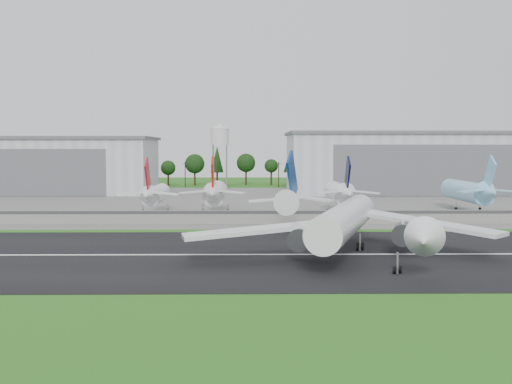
{
  "coord_description": "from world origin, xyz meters",
  "views": [
    {
      "loc": [
        7.32,
        -101.24,
        18.88
      ],
      "look_at": [
        9.2,
        40.0,
        9.0
      ],
      "focal_mm": 45.0,
      "sensor_mm": 36.0,
      "label": 1
    }
  ],
  "objects_px": {
    "parked_jet_navy": "(341,193)",
    "parked_jet_red_b": "(215,193)",
    "parked_jet_skyblue": "(470,191)",
    "parked_jet_red_a": "(154,194)",
    "main_airliner": "(346,228)"
  },
  "relations": [
    {
      "from": "parked_jet_red_a",
      "to": "parked_jet_navy",
      "type": "distance_m",
      "value": 51.92
    },
    {
      "from": "main_airliner",
      "to": "parked_jet_skyblue",
      "type": "bearing_deg",
      "value": -106.11
    },
    {
      "from": "main_airliner",
      "to": "parked_jet_red_a",
      "type": "height_order",
      "value": "main_airliner"
    },
    {
      "from": "main_airliner",
      "to": "parked_jet_navy",
      "type": "height_order",
      "value": "main_airliner"
    },
    {
      "from": "parked_jet_red_a",
      "to": "parked_jet_navy",
      "type": "relative_size",
      "value": 1.0
    },
    {
      "from": "parked_jet_red_a",
      "to": "parked_jet_navy",
      "type": "bearing_deg",
      "value": 0.06
    },
    {
      "from": "parked_jet_skyblue",
      "to": "main_airliner",
      "type": "bearing_deg",
      "value": -123.03
    },
    {
      "from": "parked_jet_navy",
      "to": "parked_jet_red_b",
      "type": "bearing_deg",
      "value": 179.98
    },
    {
      "from": "main_airliner",
      "to": "parked_jet_skyblue",
      "type": "relative_size",
      "value": 1.56
    },
    {
      "from": "parked_jet_red_b",
      "to": "parked_jet_navy",
      "type": "bearing_deg",
      "value": -0.02
    },
    {
      "from": "parked_jet_skyblue",
      "to": "parked_jet_red_a",
      "type": "bearing_deg",
      "value": -176.77
    },
    {
      "from": "parked_jet_red_a",
      "to": "parked_jet_skyblue",
      "type": "xyz_separation_m",
      "value": [
        89.88,
        5.08,
        0.39
      ]
    },
    {
      "from": "parked_jet_navy",
      "to": "parked_jet_skyblue",
      "type": "relative_size",
      "value": 0.84
    },
    {
      "from": "parked_jet_navy",
      "to": "parked_jet_skyblue",
      "type": "distance_m",
      "value": 38.29
    },
    {
      "from": "main_airliner",
      "to": "parked_jet_navy",
      "type": "xyz_separation_m",
      "value": [
        8.86,
        66.98,
        1.26
      ]
    }
  ]
}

